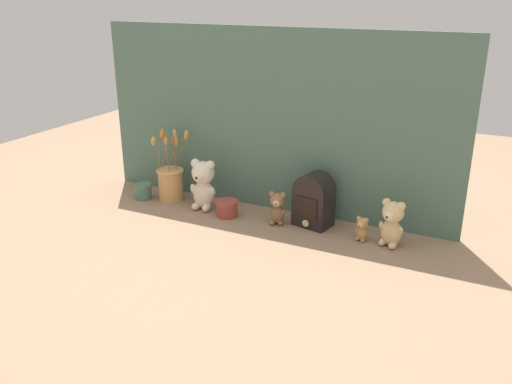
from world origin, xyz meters
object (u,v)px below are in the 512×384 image
object	(u,v)px
teddy_bear_medium	(392,222)
decorative_tin_tall	(227,208)
flower_vase	(171,180)
decorative_tin_short	(143,191)
vintage_radio	(314,200)
teddy_bear_tiny	(362,228)
teddy_bear_small	(277,207)
teddy_bear_large	(203,184)

from	to	relation	value
teddy_bear_medium	decorative_tin_tall	bearing A→B (deg)	-178.31
flower_vase	decorative_tin_short	world-z (taller)	flower_vase
vintage_radio	decorative_tin_short	xyz separation A→B (m)	(-0.83, -0.07, -0.08)
teddy_bear_tiny	vintage_radio	size ratio (longest dim) A/B	0.44
teddy_bear_medium	decorative_tin_short	xyz separation A→B (m)	(-1.17, -0.02, -0.06)
teddy_bear_small	decorative_tin_tall	world-z (taller)	teddy_bear_small
flower_vase	vintage_radio	size ratio (longest dim) A/B	1.51
teddy_bear_small	decorative_tin_short	distance (m)	0.69
teddy_bear_medium	decorative_tin_tall	world-z (taller)	teddy_bear_medium
teddy_bear_small	decorative_tin_tall	bearing A→B (deg)	-175.36
teddy_bear_tiny	decorative_tin_short	bearing A→B (deg)	-179.41
teddy_bear_small	teddy_bear_tiny	xyz separation A→B (m)	(0.37, -0.00, -0.02)
teddy_bear_medium	teddy_bear_small	world-z (taller)	teddy_bear_medium
vintage_radio	teddy_bear_small	bearing A→B (deg)	-159.36
teddy_bear_large	decorative_tin_short	bearing A→B (deg)	-176.11
flower_vase	decorative_tin_tall	world-z (taller)	flower_vase
teddy_bear_small	decorative_tin_short	world-z (taller)	teddy_bear_small
teddy_bear_small	flower_vase	bearing A→B (deg)	176.16
vintage_radio	decorative_tin_short	world-z (taller)	vintage_radio
teddy_bear_large	teddy_bear_small	xyz separation A→B (m)	(0.37, -0.01, -0.05)
teddy_bear_large	teddy_bear_small	bearing A→B (deg)	-1.23
teddy_bear_small	teddy_bear_tiny	distance (m)	0.37
teddy_bear_small	decorative_tin_short	xyz separation A→B (m)	(-0.69, -0.01, -0.04)
teddy_bear_medium	teddy_bear_tiny	world-z (taller)	teddy_bear_medium
vintage_radio	teddy_bear_large	bearing A→B (deg)	-174.92
flower_vase	vintage_radio	world-z (taller)	flower_vase
teddy_bear_medium	teddy_bear_small	xyz separation A→B (m)	(-0.48, -0.00, -0.02)
vintage_radio	decorative_tin_short	distance (m)	0.84
teddy_bear_small	decorative_tin_tall	distance (m)	0.24
vintage_radio	decorative_tin_tall	size ratio (longest dim) A/B	2.33
decorative_tin_short	flower_vase	bearing A→B (deg)	22.13
flower_vase	decorative_tin_tall	xyz separation A→B (m)	(0.33, -0.06, -0.06)
decorative_tin_tall	decorative_tin_short	bearing A→B (deg)	179.40
teddy_bear_small	flower_vase	size ratio (longest dim) A/B	0.41
decorative_tin_tall	decorative_tin_short	size ratio (longest dim) A/B	1.21
teddy_bear_tiny	decorative_tin_tall	bearing A→B (deg)	-178.51
flower_vase	vintage_radio	bearing A→B (deg)	1.25
teddy_bear_tiny	vintage_radio	bearing A→B (deg)	165.94
teddy_bear_large	decorative_tin_short	xyz separation A→B (m)	(-0.32, -0.02, -0.08)
teddy_bear_small	decorative_tin_tall	xyz separation A→B (m)	(-0.23, -0.02, -0.04)
teddy_bear_small	vintage_radio	distance (m)	0.16
teddy_bear_large	teddy_bear_tiny	distance (m)	0.74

